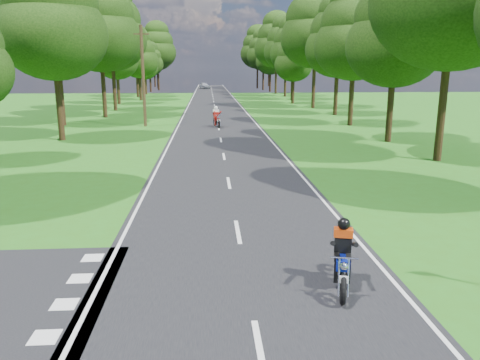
{
  "coord_description": "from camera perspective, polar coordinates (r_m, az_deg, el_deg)",
  "views": [
    {
      "loc": [
        -0.82,
        -10.99,
        4.72
      ],
      "look_at": [
        0.2,
        4.0,
        1.1
      ],
      "focal_mm": 35.0,
      "sensor_mm": 36.0,
      "label": 1
    }
  ],
  "objects": [
    {
      "name": "main_road",
      "position": [
        61.18,
        -3.15,
        9.11
      ],
      "size": [
        7.0,
        140.0,
        0.02
      ],
      "primitive_type": "cube",
      "color": "black",
      "rests_on": "ground"
    },
    {
      "name": "rider_near_blue",
      "position": [
        10.49,
        12.42,
        -8.82
      ],
      "size": [
        1.04,
        1.93,
        1.53
      ],
      "primitive_type": null,
      "rotation": [
        0.0,
        0.0,
        -0.24
      ],
      "color": "navy",
      "rests_on": "main_road"
    },
    {
      "name": "rider_far_red",
      "position": [
        38.12,
        -2.88,
        7.72
      ],
      "size": [
        1.03,
        2.1,
        1.68
      ],
      "primitive_type": null,
      "rotation": [
        0.0,
        0.0,
        0.18
      ],
      "color": "#B0140D",
      "rests_on": "main_road"
    },
    {
      "name": "treeline",
      "position": [
        71.18,
        -2.16,
        16.38
      ],
      "size": [
        40.0,
        115.35,
        14.78
      ],
      "color": "black",
      "rests_on": "ground"
    },
    {
      "name": "telegraph_pole",
      "position": [
        39.34,
        -11.73,
        12.33
      ],
      "size": [
        1.2,
        0.26,
        8.0
      ],
      "color": "#382616",
      "rests_on": "ground"
    },
    {
      "name": "distant_car",
      "position": [
        108.58,
        -4.37,
        11.41
      ],
      "size": [
        2.75,
        4.52,
        1.44
      ],
      "primitive_type": "imported",
      "rotation": [
        0.0,
        0.0,
        0.27
      ],
      "color": "silver",
      "rests_on": "main_road"
    },
    {
      "name": "ground",
      "position": [
        11.99,
        0.34,
        -9.64
      ],
      "size": [
        160.0,
        160.0,
        0.0
      ],
      "primitive_type": "plane",
      "color": "#296216",
      "rests_on": "ground"
    },
    {
      "name": "road_markings",
      "position": [
        59.31,
        -3.25,
        8.98
      ],
      "size": [
        7.4,
        140.0,
        0.01
      ],
      "color": "silver",
      "rests_on": "main_road"
    }
  ]
}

